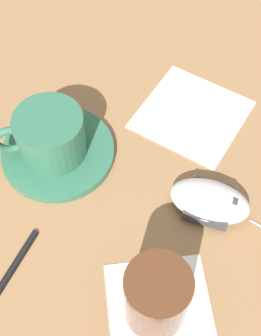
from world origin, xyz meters
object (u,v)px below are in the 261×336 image
(saucer, at_px, (58,152))
(pen, at_px, (0,287))
(coffee_cup, at_px, (49,135))
(computer_mouse, at_px, (210,201))
(drinking_glass, at_px, (157,297))

(saucer, relative_size, pen, 0.97)
(coffee_cup, relative_size, computer_mouse, 1.11)
(saucer, xyz_separation_m, coffee_cup, (0.00, -0.01, 0.04))
(saucer, bearing_deg, computer_mouse, 84.63)
(saucer, xyz_separation_m, computer_mouse, (0.02, 0.21, 0.01))
(computer_mouse, bearing_deg, saucer, -95.37)
(saucer, xyz_separation_m, pen, (0.19, 0.01, -0.00))
(pen, bearing_deg, computer_mouse, 130.10)
(drinking_glass, distance_m, pen, 0.18)
(saucer, height_order, coffee_cup, coffee_cup)
(pen, bearing_deg, drinking_glass, 99.24)
(computer_mouse, xyz_separation_m, drinking_glass, (0.14, -0.03, 0.03))
(saucer, bearing_deg, pen, 2.02)
(drinking_glass, bearing_deg, saucer, -131.91)
(drinking_glass, bearing_deg, pen, -80.76)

